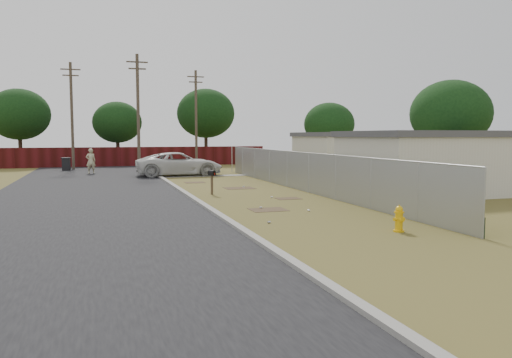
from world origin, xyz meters
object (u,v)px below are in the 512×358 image
object	(u,v)px
mailbox	(212,175)
pickup_truck	(179,164)
pedestrian	(91,161)
fire_hydrant	(399,219)
trash_bin	(66,164)

from	to	relation	value
mailbox	pickup_truck	bearing A→B (deg)	88.63
mailbox	pedestrian	bearing A→B (deg)	110.14
fire_hydrant	trash_bin	distance (m)	32.90
mailbox	pedestrian	xyz separation A→B (m)	(-5.76, 15.70, 0.01)
pickup_truck	pedestrian	xyz separation A→B (m)	(-6.04, 3.95, 0.11)
mailbox	trash_bin	bearing A→B (deg)	111.09
fire_hydrant	mailbox	distance (m)	11.45
pickup_truck	trash_bin	world-z (taller)	pickup_truck
pickup_truck	trash_bin	distance (m)	11.54
fire_hydrant	mailbox	bearing A→B (deg)	106.53
mailbox	pedestrian	distance (m)	16.72
pedestrian	trash_bin	size ratio (longest dim) A/B	1.80
fire_hydrant	pickup_truck	size ratio (longest dim) A/B	0.13
fire_hydrant	pickup_truck	xyz separation A→B (m)	(-2.97, 22.71, 0.47)
pedestrian	mailbox	bearing A→B (deg)	107.63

